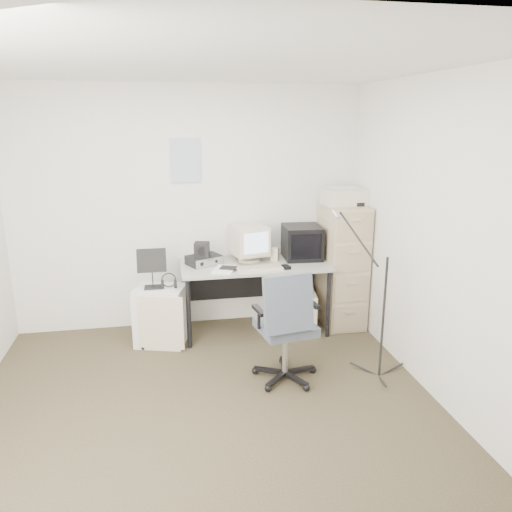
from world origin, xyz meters
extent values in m
cube|color=#312B18|center=(0.00, 0.00, -0.01)|extent=(3.60, 3.60, 0.01)
cube|color=white|center=(0.00, 0.00, 2.50)|extent=(3.60, 3.60, 0.01)
cube|color=white|center=(0.00, 1.80, 1.25)|extent=(3.60, 0.02, 2.50)
cube|color=white|center=(0.00, -1.80, 1.25)|extent=(3.60, 0.02, 2.50)
cube|color=white|center=(1.80, 0.00, 1.25)|extent=(0.02, 3.60, 2.50)
cube|color=white|center=(-0.02, 1.79, 1.75)|extent=(0.30, 0.02, 0.44)
cube|color=#BAA58D|center=(1.58, 1.48, 0.65)|extent=(0.40, 0.60, 1.30)
cube|color=beige|center=(1.58, 1.50, 1.38)|extent=(0.44, 0.31, 0.17)
cube|color=#A7A7A0|center=(0.63, 1.45, 0.36)|extent=(1.50, 0.70, 0.73)
cube|color=beige|center=(0.59, 1.57, 0.91)|extent=(0.40, 0.42, 0.37)
cube|color=black|center=(1.16, 1.57, 0.90)|extent=(0.40, 0.42, 0.35)
cube|color=beige|center=(0.86, 1.52, 0.80)|extent=(0.10, 0.10, 0.14)
cube|color=beige|center=(0.64, 1.23, 0.74)|extent=(0.46, 0.19, 0.02)
cube|color=black|center=(0.90, 1.22, 0.75)|extent=(0.08, 0.11, 0.03)
cube|color=black|center=(0.12, 1.52, 0.78)|extent=(0.39, 0.35, 0.09)
cube|color=black|center=(0.10, 1.49, 0.89)|extent=(0.17, 0.16, 0.14)
cube|color=white|center=(0.30, 1.28, 0.74)|extent=(0.28, 0.32, 0.02)
cube|color=beige|center=(1.17, 1.41, 0.20)|extent=(0.26, 0.46, 0.41)
cube|color=#505563|center=(0.70, 0.40, 0.50)|extent=(0.66, 0.66, 0.99)
cube|color=silver|center=(-0.34, 1.31, 0.29)|extent=(0.55, 0.49, 0.58)
cube|color=black|center=(-0.39, 1.32, 0.78)|extent=(0.31, 0.24, 0.40)
torus|color=black|center=(-0.24, 1.29, 0.63)|extent=(0.17, 0.17, 0.03)
cylinder|color=black|center=(1.52, 0.30, 0.70)|extent=(0.03, 0.03, 1.40)
camera|label=1|loc=(-0.26, -3.35, 2.16)|focal=35.00mm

